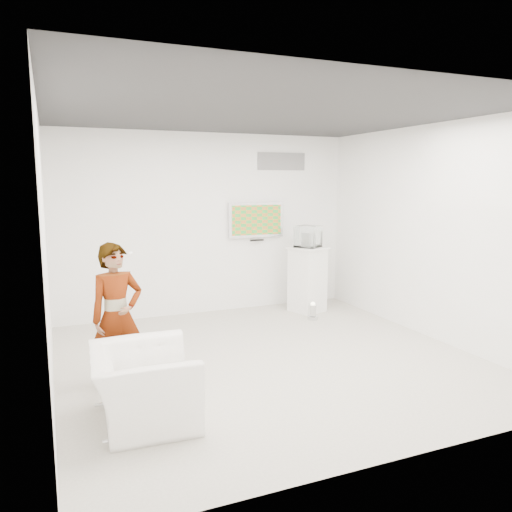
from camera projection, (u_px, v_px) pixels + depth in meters
name	position (u px, v px, depth m)	size (l,w,h in m)	color
room	(269.00, 240.00, 6.05)	(5.01, 5.01, 3.00)	beige
tv	(256.00, 220.00, 8.60)	(1.00, 0.08, 0.60)	silver
logo_decal	(281.00, 161.00, 8.68)	(0.90, 0.02, 0.30)	slate
person	(117.00, 317.00, 5.29)	(0.58, 0.38, 1.58)	white
armchair	(144.00, 385.00, 4.61)	(1.06, 0.92, 0.69)	white
pedestal	(307.00, 279.00, 8.50)	(0.54, 0.54, 1.11)	white
floor_uplight	(313.00, 311.00, 8.04)	(0.17, 0.17, 0.27)	silver
vitrine	(308.00, 236.00, 8.39)	(0.36, 0.36, 0.36)	white
console	(308.00, 240.00, 8.40)	(0.06, 0.18, 0.25)	white
wii_remote	(131.00, 254.00, 5.46)	(0.03, 0.13, 0.03)	white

